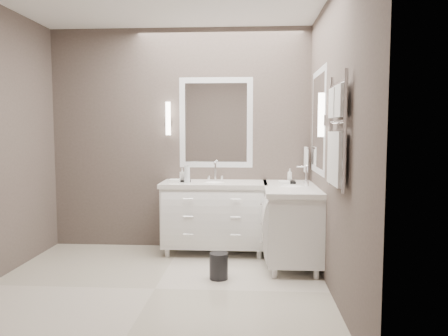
# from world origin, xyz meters

# --- Properties ---
(floor) EXTENTS (3.20, 3.00, 0.01)m
(floor) POSITION_xyz_m (0.00, 0.00, -0.01)
(floor) COLOR beige
(floor) RESTS_ON ground
(wall_back) EXTENTS (3.20, 0.01, 2.70)m
(wall_back) POSITION_xyz_m (0.00, 1.50, 1.35)
(wall_back) COLOR #504540
(wall_back) RESTS_ON floor
(wall_front) EXTENTS (3.20, 0.01, 2.70)m
(wall_front) POSITION_xyz_m (0.00, -1.50, 1.35)
(wall_front) COLOR #504540
(wall_front) RESTS_ON floor
(wall_right) EXTENTS (0.01, 3.00, 2.70)m
(wall_right) POSITION_xyz_m (1.60, 0.00, 1.35)
(wall_right) COLOR #504540
(wall_right) RESTS_ON floor
(vanity_back) EXTENTS (1.24, 0.59, 0.97)m
(vanity_back) POSITION_xyz_m (0.45, 1.23, 0.49)
(vanity_back) COLOR white
(vanity_back) RESTS_ON floor
(vanity_right) EXTENTS (0.59, 1.24, 0.97)m
(vanity_right) POSITION_xyz_m (1.33, 0.90, 0.49)
(vanity_right) COLOR white
(vanity_right) RESTS_ON floor
(mirror_back) EXTENTS (0.90, 0.02, 1.10)m
(mirror_back) POSITION_xyz_m (0.45, 1.49, 1.55)
(mirror_back) COLOR white
(mirror_back) RESTS_ON wall_back
(mirror_right) EXTENTS (0.02, 0.90, 1.10)m
(mirror_right) POSITION_xyz_m (1.59, 0.80, 1.55)
(mirror_right) COLOR white
(mirror_right) RESTS_ON wall_right
(sconce_back) EXTENTS (0.06, 0.06, 0.40)m
(sconce_back) POSITION_xyz_m (-0.13, 1.43, 1.59)
(sconce_back) COLOR white
(sconce_back) RESTS_ON wall_back
(sconce_right) EXTENTS (0.06, 0.06, 0.40)m
(sconce_right) POSITION_xyz_m (1.53, 0.22, 1.59)
(sconce_right) COLOR white
(sconce_right) RESTS_ON wall_right
(towel_bar_corner) EXTENTS (0.03, 0.22, 0.30)m
(towel_bar_corner) POSITION_xyz_m (1.54, 1.36, 1.12)
(towel_bar_corner) COLOR white
(towel_bar_corner) RESTS_ON wall_right
(towel_ladder) EXTENTS (0.06, 0.58, 0.90)m
(towel_ladder) POSITION_xyz_m (1.55, -0.40, 1.39)
(towel_ladder) COLOR white
(towel_ladder) RESTS_ON wall_right
(waste_bin) EXTENTS (0.20, 0.20, 0.26)m
(waste_bin) POSITION_xyz_m (0.57, 0.31, 0.13)
(waste_bin) COLOR black
(waste_bin) RESTS_ON floor
(amenity_tray_back) EXTENTS (0.16, 0.12, 0.02)m
(amenity_tray_back) POSITION_xyz_m (0.10, 1.22, 0.86)
(amenity_tray_back) COLOR black
(amenity_tray_back) RESTS_ON vanity_back
(amenity_tray_right) EXTENTS (0.13, 0.17, 0.03)m
(amenity_tray_right) POSITION_xyz_m (1.33, 1.16, 0.86)
(amenity_tray_right) COLOR black
(amenity_tray_right) RESTS_ON vanity_right
(water_bottle) EXTENTS (0.08, 0.08, 0.20)m
(water_bottle) POSITION_xyz_m (0.14, 1.12, 0.95)
(water_bottle) COLOR silver
(water_bottle) RESTS_ON vanity_back
(soap_bottle_a) EXTENTS (0.07, 0.07, 0.14)m
(soap_bottle_a) POSITION_xyz_m (0.07, 1.24, 0.94)
(soap_bottle_a) COLOR white
(soap_bottle_a) RESTS_ON amenity_tray_back
(soap_bottle_b) EXTENTS (0.09, 0.09, 0.09)m
(soap_bottle_b) POSITION_xyz_m (0.13, 1.19, 0.92)
(soap_bottle_b) COLOR black
(soap_bottle_b) RESTS_ON amenity_tray_back
(soap_bottle_c) EXTENTS (0.07, 0.07, 0.14)m
(soap_bottle_c) POSITION_xyz_m (1.33, 1.16, 0.95)
(soap_bottle_c) COLOR white
(soap_bottle_c) RESTS_ON amenity_tray_right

